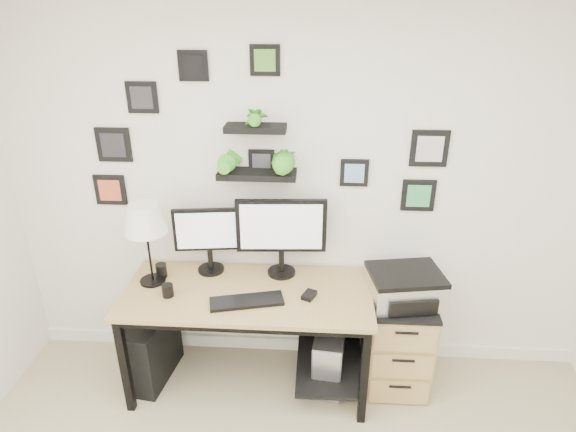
# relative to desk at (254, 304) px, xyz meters

# --- Properties ---
(room) EXTENTS (4.00, 4.00, 4.00)m
(room) POSITION_rel_desk_xyz_m (0.31, 0.32, -0.58)
(room) COLOR tan
(room) RESTS_ON ground
(desk) EXTENTS (1.60, 0.70, 0.75)m
(desk) POSITION_rel_desk_xyz_m (0.00, 0.00, 0.00)
(desk) COLOR tan
(desk) RESTS_ON ground
(monitor_left) EXTENTS (0.46, 0.20, 0.47)m
(monitor_left) POSITION_rel_desk_xyz_m (-0.32, 0.20, 0.40)
(monitor_left) COLOR black
(monitor_left) RESTS_ON desk
(monitor_right) EXTENTS (0.59, 0.20, 0.55)m
(monitor_right) POSITION_rel_desk_xyz_m (0.17, 0.19, 0.45)
(monitor_right) COLOR black
(monitor_right) RESTS_ON desk
(keyboard) EXTENTS (0.47, 0.25, 0.02)m
(keyboard) POSITION_rel_desk_xyz_m (-0.02, -0.16, 0.14)
(keyboard) COLOR black
(keyboard) RESTS_ON desk
(mouse) EXTENTS (0.10, 0.12, 0.03)m
(mouse) POSITION_rel_desk_xyz_m (0.36, -0.08, 0.14)
(mouse) COLOR black
(mouse) RESTS_ON desk
(table_lamp) EXTENTS (0.27, 0.27, 0.56)m
(table_lamp) POSITION_rel_desk_xyz_m (-0.68, 0.04, 0.57)
(table_lamp) COLOR black
(table_lamp) RESTS_ON desk
(mug) EXTENTS (0.07, 0.07, 0.08)m
(mug) POSITION_rel_desk_xyz_m (-0.53, -0.12, 0.16)
(mug) COLOR black
(mug) RESTS_ON desk
(pen_cup) EXTENTS (0.07, 0.07, 0.09)m
(pen_cup) POSITION_rel_desk_xyz_m (-0.64, 0.11, 0.17)
(pen_cup) COLOR black
(pen_cup) RESTS_ON desk
(pc_tower_black) EXTENTS (0.28, 0.51, 0.49)m
(pc_tower_black) POSITION_rel_desk_xyz_m (-0.72, -0.02, -0.38)
(pc_tower_black) COLOR black
(pc_tower_black) RESTS_ON ground
(pc_tower_grey) EXTENTS (0.24, 0.45, 0.43)m
(pc_tower_grey) POSITION_rel_desk_xyz_m (0.51, 0.01, -0.41)
(pc_tower_grey) COLOR gray
(pc_tower_grey) RESTS_ON ground
(file_cabinet) EXTENTS (0.43, 0.53, 0.67)m
(file_cabinet) POSITION_rel_desk_xyz_m (0.97, 0.06, -0.29)
(file_cabinet) COLOR tan
(file_cabinet) RESTS_ON ground
(printer) EXTENTS (0.51, 0.43, 0.21)m
(printer) POSITION_rel_desk_xyz_m (0.98, 0.05, 0.15)
(printer) COLOR silver
(printer) RESTS_ON file_cabinet
(wall_decor) EXTENTS (2.31, 0.18, 1.05)m
(wall_decor) POSITION_rel_desk_xyz_m (0.02, 0.26, 1.01)
(wall_decor) COLOR black
(wall_decor) RESTS_ON ground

